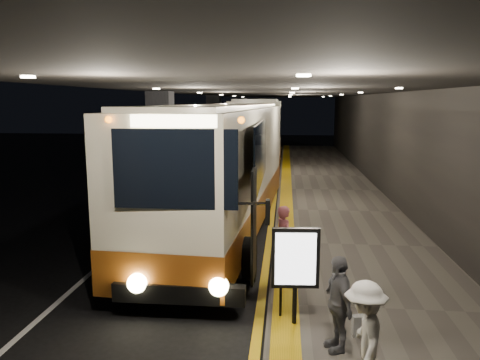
{
  "coord_description": "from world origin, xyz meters",
  "views": [
    {
      "loc": [
        2.8,
        -11.82,
        4.08
      ],
      "look_at": [
        1.43,
        2.13,
        1.7
      ],
      "focal_mm": 35.0,
      "sensor_mm": 36.0,
      "label": 1
    }
  ],
  "objects_px": {
    "passenger_waiting_white": "(364,337)",
    "passenger_waiting_grey": "(338,303)",
    "coach_main": "(222,174)",
    "passenger_boarding": "(284,240)",
    "bag_polka": "(361,326)",
    "stanchion_post": "(281,289)",
    "coach_second": "(259,135)",
    "info_sign": "(295,260)",
    "coach_third": "(264,127)"
  },
  "relations": [
    {
      "from": "passenger_boarding",
      "to": "coach_third",
      "type": "bearing_deg",
      "value": -20.32
    },
    {
      "from": "coach_main",
      "to": "info_sign",
      "type": "distance_m",
      "value": 6.58
    },
    {
      "from": "passenger_waiting_grey",
      "to": "stanchion_post",
      "type": "xyz_separation_m",
      "value": [
        -0.91,
        1.07,
        -0.26
      ]
    },
    {
      "from": "passenger_waiting_grey",
      "to": "coach_main",
      "type": "bearing_deg",
      "value": -174.02
    },
    {
      "from": "coach_third",
      "to": "bag_polka",
      "type": "height_order",
      "value": "coach_third"
    },
    {
      "from": "coach_third",
      "to": "passenger_waiting_white",
      "type": "height_order",
      "value": "coach_third"
    },
    {
      "from": "passenger_waiting_grey",
      "to": "info_sign",
      "type": "bearing_deg",
      "value": -156.1
    },
    {
      "from": "coach_third",
      "to": "info_sign",
      "type": "xyz_separation_m",
      "value": [
        2.2,
        -35.41,
        -0.33
      ]
    },
    {
      "from": "passenger_waiting_white",
      "to": "info_sign",
      "type": "relative_size",
      "value": 0.88
    },
    {
      "from": "coach_main",
      "to": "passenger_boarding",
      "type": "relative_size",
      "value": 7.87
    },
    {
      "from": "passenger_waiting_white",
      "to": "passenger_waiting_grey",
      "type": "relative_size",
      "value": 1.0
    },
    {
      "from": "info_sign",
      "to": "coach_third",
      "type": "bearing_deg",
      "value": 89.31
    },
    {
      "from": "coach_main",
      "to": "passenger_waiting_grey",
      "type": "xyz_separation_m",
      "value": [
        2.79,
        -7.0,
        -0.92
      ]
    },
    {
      "from": "passenger_boarding",
      "to": "passenger_waiting_white",
      "type": "distance_m",
      "value": 4.49
    },
    {
      "from": "coach_main",
      "to": "bag_polka",
      "type": "distance_m",
      "value": 7.45
    },
    {
      "from": "passenger_waiting_white",
      "to": "stanchion_post",
      "type": "xyz_separation_m",
      "value": [
        -1.15,
        2.12,
        -0.26
      ]
    },
    {
      "from": "info_sign",
      "to": "stanchion_post",
      "type": "distance_m",
      "value": 0.76
    },
    {
      "from": "bag_polka",
      "to": "stanchion_post",
      "type": "xyz_separation_m",
      "value": [
        -1.36,
        0.6,
        0.34
      ]
    },
    {
      "from": "coach_main",
      "to": "bag_polka",
      "type": "xyz_separation_m",
      "value": [
        3.24,
        -6.53,
        -1.52
      ]
    },
    {
      "from": "coach_main",
      "to": "coach_second",
      "type": "height_order",
      "value": "coach_second"
    },
    {
      "from": "passenger_boarding",
      "to": "passenger_waiting_white",
      "type": "height_order",
      "value": "passenger_boarding"
    },
    {
      "from": "passenger_waiting_grey",
      "to": "passenger_boarding",
      "type": "bearing_deg",
      "value": 178.82
    },
    {
      "from": "passenger_boarding",
      "to": "coach_main",
      "type": "bearing_deg",
      "value": 3.83
    },
    {
      "from": "passenger_boarding",
      "to": "passenger_waiting_grey",
      "type": "relative_size",
      "value": 1.02
    },
    {
      "from": "coach_main",
      "to": "passenger_waiting_grey",
      "type": "distance_m",
      "value": 7.59
    },
    {
      "from": "coach_third",
      "to": "passenger_boarding",
      "type": "relative_size",
      "value": 6.96
    },
    {
      "from": "coach_main",
      "to": "bag_polka",
      "type": "height_order",
      "value": "coach_main"
    },
    {
      "from": "coach_third",
      "to": "passenger_waiting_white",
      "type": "distance_m",
      "value": 37.39
    },
    {
      "from": "passenger_waiting_grey",
      "to": "bag_polka",
      "type": "height_order",
      "value": "passenger_waiting_grey"
    },
    {
      "from": "coach_main",
      "to": "passenger_boarding",
      "type": "xyz_separation_m",
      "value": [
        1.93,
        -3.69,
        -0.91
      ]
    },
    {
      "from": "coach_main",
      "to": "coach_second",
      "type": "bearing_deg",
      "value": 92.88
    },
    {
      "from": "coach_main",
      "to": "passenger_boarding",
      "type": "bearing_deg",
      "value": -58.6
    },
    {
      "from": "coach_third",
      "to": "stanchion_post",
      "type": "bearing_deg",
      "value": -86.8
    },
    {
      "from": "coach_second",
      "to": "coach_main",
      "type": "bearing_deg",
      "value": -91.38
    },
    {
      "from": "passenger_waiting_white",
      "to": "info_sign",
      "type": "xyz_separation_m",
      "value": [
        -0.9,
        1.84,
        0.41
      ]
    },
    {
      "from": "coach_second",
      "to": "passenger_waiting_grey",
      "type": "relative_size",
      "value": 8.27
    },
    {
      "from": "coach_third",
      "to": "passenger_waiting_white",
      "type": "relative_size",
      "value": 7.08
    },
    {
      "from": "coach_main",
      "to": "stanchion_post",
      "type": "relative_size",
      "value": 11.96
    },
    {
      "from": "coach_second",
      "to": "passenger_boarding",
      "type": "relative_size",
      "value": 8.14
    },
    {
      "from": "passenger_waiting_grey",
      "to": "stanchion_post",
      "type": "relative_size",
      "value": 1.49
    },
    {
      "from": "passenger_boarding",
      "to": "passenger_waiting_white",
      "type": "xyz_separation_m",
      "value": [
        1.1,
        -4.36,
        -0.01
      ]
    },
    {
      "from": "bag_polka",
      "to": "coach_third",
      "type": "bearing_deg",
      "value": 95.3
    },
    {
      "from": "coach_third",
      "to": "info_sign",
      "type": "distance_m",
      "value": 35.48
    },
    {
      "from": "coach_second",
      "to": "info_sign",
      "type": "xyz_separation_m",
      "value": [
        1.89,
        -21.83,
        -0.61
      ]
    },
    {
      "from": "passenger_waiting_grey",
      "to": "bag_polka",
      "type": "distance_m",
      "value": 0.89
    },
    {
      "from": "coach_third",
      "to": "info_sign",
      "type": "bearing_deg",
      "value": -86.42
    },
    {
      "from": "passenger_waiting_white",
      "to": "passenger_waiting_grey",
      "type": "xyz_separation_m",
      "value": [
        -0.24,
        1.05,
        0.0
      ]
    },
    {
      "from": "coach_main",
      "to": "passenger_boarding",
      "type": "distance_m",
      "value": 4.26
    },
    {
      "from": "coach_second",
      "to": "passenger_waiting_white",
      "type": "distance_m",
      "value": 23.86
    },
    {
      "from": "coach_third",
      "to": "passenger_waiting_grey",
      "type": "relative_size",
      "value": 7.07
    }
  ]
}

